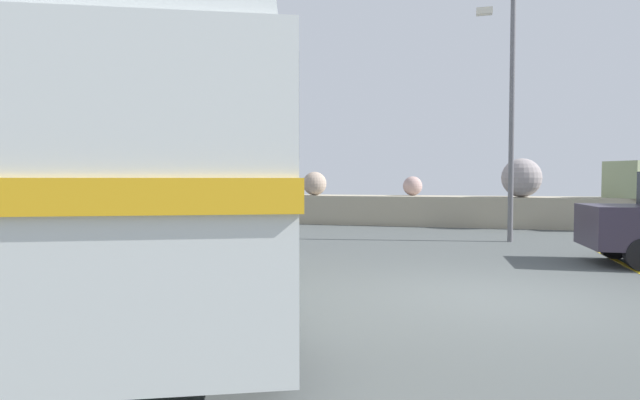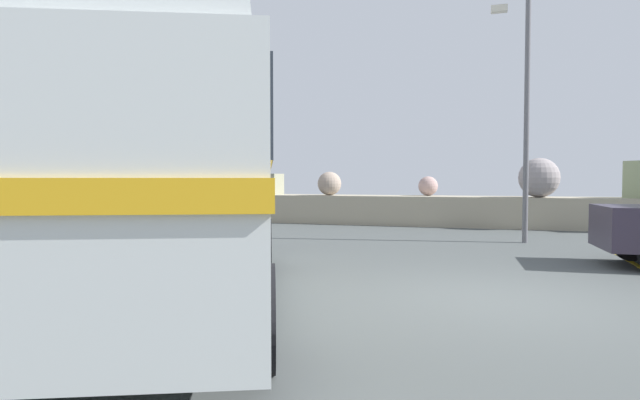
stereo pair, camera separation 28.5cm
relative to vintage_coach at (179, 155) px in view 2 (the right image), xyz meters
name	(u,v)px [view 2 (the right image)]	position (x,y,z in m)	size (l,w,h in m)	color
ground	(498,300)	(4.12, 1.58, -2.04)	(32.00, 26.00, 0.02)	#454A4A
breakwater	(503,207)	(4.61, 13.36, -1.33)	(31.36, 2.32, 2.45)	#9E9680
vintage_coach	(179,155)	(0.00, 0.00, 0.00)	(5.59, 8.83, 3.70)	black
lamp_post	(523,105)	(4.91, 8.81, 1.65)	(1.00, 0.88, 6.59)	#5B5B60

